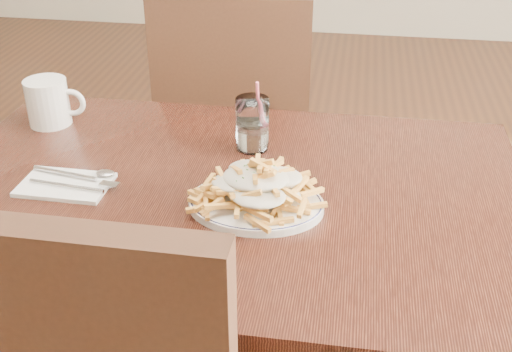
% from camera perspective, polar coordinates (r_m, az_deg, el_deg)
% --- Properties ---
extents(table, '(1.20, 0.80, 0.75)m').
position_cam_1_polar(table, '(1.33, -2.63, -4.01)').
color(table, black).
rests_on(table, ground).
extents(chair_far, '(0.49, 0.49, 0.98)m').
position_cam_1_polar(chair_far, '(2.01, -1.91, 4.65)').
color(chair_far, black).
rests_on(chair_far, ground).
extents(fries_plate, '(0.31, 0.29, 0.02)m').
position_cam_1_polar(fries_plate, '(1.22, -0.00, -2.49)').
color(fries_plate, white).
rests_on(fries_plate, table).
extents(loaded_fries, '(0.29, 0.26, 0.07)m').
position_cam_1_polar(loaded_fries, '(1.19, -0.00, -0.63)').
color(loaded_fries, gold).
rests_on(loaded_fries, fries_plate).
extents(napkin, '(0.18, 0.12, 0.01)m').
position_cam_1_polar(napkin, '(1.34, -16.59, -0.75)').
color(napkin, white).
rests_on(napkin, table).
extents(cutlery, '(0.21, 0.09, 0.01)m').
position_cam_1_polar(cutlery, '(1.34, -16.55, -0.33)').
color(cutlery, silver).
rests_on(cutlery, napkin).
extents(water_glass, '(0.07, 0.07, 0.16)m').
position_cam_1_polar(water_glass, '(1.41, -0.32, 4.38)').
color(water_glass, white).
rests_on(water_glass, table).
extents(coffee_mug, '(0.14, 0.10, 0.11)m').
position_cam_1_polar(coffee_mug, '(1.61, -17.92, 6.26)').
color(coffee_mug, white).
rests_on(coffee_mug, table).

